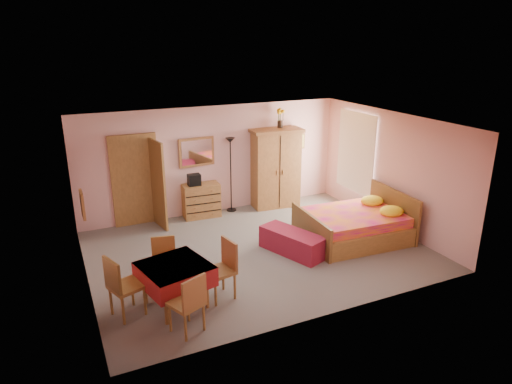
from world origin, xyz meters
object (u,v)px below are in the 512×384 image
floor_lamp (231,175)px  dining_table (176,285)px  wall_mirror (197,152)px  chair_east (219,271)px  chair_south (186,303)px  stereo (194,180)px  sunflower_vase (280,118)px  bed (353,217)px  bench (292,242)px  chair_north (165,264)px  chest_of_drawers (201,200)px  wardrobe (276,168)px  chair_west (126,286)px

floor_lamp → dining_table: (-2.40, -3.59, -0.56)m
wall_mirror → dining_table: bearing=-117.5°
floor_lamp → chair_east: size_ratio=1.86×
chair_south → stereo: bearing=47.1°
sunflower_vase → bed: bearing=-81.0°
bed → chair_south: size_ratio=2.26×
wall_mirror → bench: 3.29m
sunflower_vase → chair_east: size_ratio=0.48×
bench → chair_east: bearing=-153.5°
chair_north → sunflower_vase: bearing=-129.6°
chest_of_drawers → chair_east: chair_east is taller
wardrobe → sunflower_vase: sunflower_vase is taller
dining_table → chair_south: bearing=-92.8°
bench → chair_west: bearing=-166.4°
wall_mirror → floor_lamp: 1.02m
chest_of_drawers → chair_west: (-2.34, -3.44, 0.10)m
bench → chair_west: (-3.36, -0.81, 0.28)m
bed → chair_south: bearing=-154.8°
stereo → wardrobe: wardrobe is taller
floor_lamp → chair_north: (-2.41, -2.96, -0.48)m
bed → chair_east: chair_east is taller
wardrobe → chair_west: 5.48m
floor_lamp → wardrobe: wardrobe is taller
floor_lamp → wardrobe: bearing=-7.4°
floor_lamp → chair_west: (-3.14, -3.52, -0.42)m
stereo → chair_south: (-1.48, -4.22, -0.48)m
chest_of_drawers → bench: chest_of_drawers is taller
floor_lamp → chair_east: floor_lamp is taller
chest_of_drawers → floor_lamp: floor_lamp is taller
bed → chair_east: bearing=-160.2°
wall_mirror → dining_table: wall_mirror is taller
sunflower_vase → stereo: bearing=-179.4°
wall_mirror → bench: bearing=-74.6°
wall_mirror → sunflower_vase: sunflower_vase is taller
chair_south → chair_east: bearing=17.4°
bench → wall_mirror: bearing=109.6°
wardrobe → chair_south: (-3.59, -4.16, -0.52)m
dining_table → floor_lamp: bearing=56.2°
floor_lamp → chair_north: 3.85m
dining_table → chest_of_drawers: bearing=65.5°
chair_east → bed: bearing=-84.3°
wall_mirror → chest_of_drawers: bearing=-94.2°
bed → dining_table: 4.21m
chest_of_drawers → wall_mirror: (0.00, 0.21, 1.14)m
chest_of_drawers → stereo: 0.57m
stereo → bench: 2.96m
chest_of_drawers → floor_lamp: bearing=9.0°
dining_table → chair_west: chair_west is taller
stereo → wardrobe: 2.11m
bed → chair_south: 4.46m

